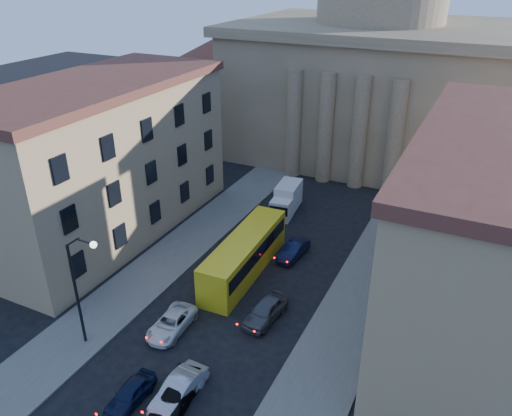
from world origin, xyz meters
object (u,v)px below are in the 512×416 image
Objects in this scene: street_lamp at (80,282)px; car_left_near at (131,393)px; car_right_near at (179,390)px; city_bus at (245,254)px; box_truck at (286,200)px.

street_lamp reaches higher than car_left_near.
car_right_near is 0.37× the size of city_bus.
street_lamp reaches higher than city_bus.
box_truck reaches higher than car_left_near.
box_truck is (-1.44, 27.76, 0.74)m from car_left_near.
street_lamp is 7.87m from car_left_near.
car_left_near is 2.92m from car_right_near.
car_right_near is at bearing -87.06° from box_truck.
city_bus is 12.25m from box_truck.
box_truck reaches higher than car_right_near.
street_lamp is 14.35m from city_bus.
city_bus is at bearing 66.57° from street_lamp.
car_right_near is at bearing -81.24° from city_bus.
city_bus is 2.20× the size of box_truck.
car_left_near is at bearing -26.07° from street_lamp.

